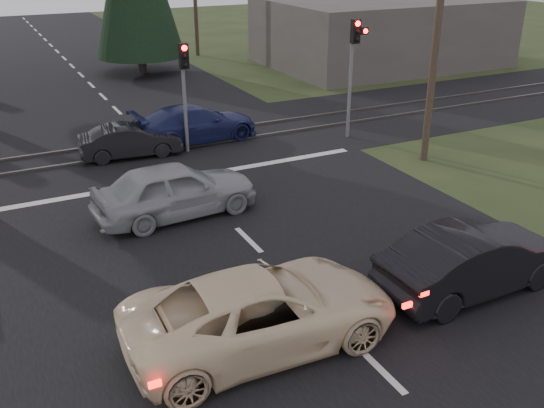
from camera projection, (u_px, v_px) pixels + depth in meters
ground at (303, 293)px, 14.02m from camera, size 120.00×120.00×0.00m
road at (169, 162)px, 22.19m from camera, size 14.00×100.00×0.01m
rail_corridor at (153, 146)px, 23.82m from camera, size 120.00×8.00×0.01m
stop_line at (185, 177)px, 20.72m from camera, size 13.00×0.35×0.00m
rail_near at (159, 151)px, 23.15m from camera, size 120.00×0.12×0.10m
rail_far at (148, 139)px, 24.46m from camera, size 120.00×0.12×0.10m
traffic_signal_right at (354, 56)px, 23.52m from camera, size 0.68×0.48×4.70m
traffic_signal_center at (185, 79)px, 22.02m from camera, size 0.32×0.48×4.10m
utility_pole_near at (438, 28)px, 20.50m from camera, size 1.80×0.26×9.00m
building_right at (380, 32)px, 38.57m from camera, size 14.00×10.00×4.00m
cream_coupe at (262, 310)px, 12.01m from camera, size 5.63×2.72×1.55m
dark_hatchback at (474, 260)px, 13.86m from camera, size 4.77×1.77×1.56m
silver_car at (175, 190)px, 17.61m from camera, size 4.90×2.24×1.63m
blue_sedan at (195, 124)px, 24.12m from camera, size 5.16×2.38×1.46m
dark_car_far at (130, 141)px, 22.46m from camera, size 3.80×1.61×1.22m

